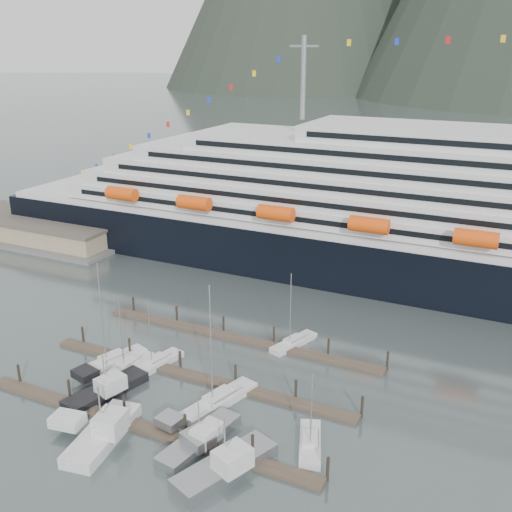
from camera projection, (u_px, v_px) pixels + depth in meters
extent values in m
plane|color=#465351|center=(215.00, 397.00, 80.13)|extent=(1600.00, 1600.00, 0.00)
cube|color=black|center=(468.00, 268.00, 115.25)|extent=(210.00, 28.00, 12.00)
cube|color=silver|center=(472.00, 235.00, 113.08)|extent=(205.80, 27.44, 1.50)
cube|color=silver|center=(502.00, 226.00, 110.17)|extent=(185.00, 26.00, 3.20)
cube|color=black|center=(496.00, 245.00, 99.03)|extent=(175.75, 0.20, 1.00)
cube|color=black|center=(512.00, 227.00, 97.57)|extent=(171.00, 0.20, 1.00)
cylinder|color=gray|center=(303.00, 78.00, 118.14)|extent=(1.00, 1.00, 16.00)
cylinder|color=#FF4F0D|center=(122.00, 194.00, 127.69)|extent=(7.00, 2.80, 2.80)
cylinder|color=#FF4F0D|center=(194.00, 203.00, 120.31)|extent=(7.00, 2.80, 2.80)
cylinder|color=#FF4F0D|center=(276.00, 213.00, 112.94)|extent=(7.00, 2.80, 2.80)
cylinder|color=#FF4F0D|center=(369.00, 225.00, 105.57)|extent=(7.00, 2.80, 2.80)
cylinder|color=#FF4F0D|center=(476.00, 239.00, 98.19)|extent=(7.00, 2.80, 2.80)
cube|color=#595956|center=(42.00, 238.00, 145.18)|extent=(46.00, 20.00, 1.20)
cube|color=tan|center=(40.00, 229.00, 144.45)|extent=(42.00, 16.00, 5.00)
cube|color=#595147|center=(39.00, 218.00, 143.55)|extent=(43.00, 17.00, 0.60)
cube|color=#463A2D|center=(139.00, 426.00, 73.61)|extent=(48.00, 2.00, 0.50)
cylinder|color=black|center=(19.00, 375.00, 82.76)|extent=(0.36, 0.36, 3.20)
cylinder|color=black|center=(69.00, 390.00, 79.07)|extent=(0.36, 0.36, 3.20)
cylinder|color=black|center=(124.00, 407.00, 75.39)|extent=(0.36, 0.36, 3.20)
cylinder|color=black|center=(185.00, 426.00, 71.70)|extent=(0.36, 0.36, 3.20)
cylinder|color=black|center=(253.00, 447.00, 68.01)|extent=(0.36, 0.36, 3.20)
cylinder|color=black|center=(328.00, 470.00, 64.33)|extent=(0.36, 0.36, 3.20)
cube|color=#463A2D|center=(194.00, 376.00, 84.64)|extent=(48.00, 2.00, 0.50)
cylinder|color=black|center=(83.00, 336.00, 93.80)|extent=(0.36, 0.36, 3.20)
cylinder|color=black|center=(130.00, 348.00, 90.11)|extent=(0.36, 0.36, 3.20)
cylinder|color=black|center=(180.00, 361.00, 86.42)|extent=(0.36, 0.36, 3.20)
cylinder|color=black|center=(235.00, 375.00, 82.74)|extent=(0.36, 0.36, 3.20)
cylinder|color=black|center=(296.00, 391.00, 79.05)|extent=(0.36, 0.36, 3.20)
cylinder|color=black|center=(362.00, 408.00, 75.36)|extent=(0.36, 0.36, 3.20)
cube|color=#463A2D|center=(237.00, 338.00, 95.68)|extent=(48.00, 2.00, 0.50)
cylinder|color=black|center=(133.00, 305.00, 104.83)|extent=(0.36, 0.36, 3.20)
cylinder|color=black|center=(177.00, 315.00, 101.15)|extent=(0.36, 0.36, 3.20)
cylinder|color=black|center=(224.00, 325.00, 97.46)|extent=(0.36, 0.36, 3.20)
cylinder|color=black|center=(274.00, 336.00, 93.77)|extent=(0.36, 0.36, 3.20)
cylinder|color=black|center=(328.00, 348.00, 90.09)|extent=(0.36, 0.36, 3.20)
cylinder|color=black|center=(387.00, 361.00, 86.40)|extent=(0.36, 0.36, 3.20)
cube|color=silver|center=(129.00, 368.00, 86.83)|extent=(3.23, 9.13, 1.39)
cube|color=silver|center=(128.00, 363.00, 86.53)|extent=(2.21, 3.27, 0.80)
cylinder|color=gray|center=(121.00, 332.00, 84.05)|extent=(0.16, 0.16, 10.95)
cube|color=silver|center=(113.00, 363.00, 88.21)|extent=(6.08, 11.02, 1.50)
cube|color=silver|center=(112.00, 357.00, 87.89)|extent=(3.23, 4.23, 0.86)
cylinder|color=gray|center=(102.00, 314.00, 84.72)|extent=(0.17, 0.17, 15.21)
cube|color=silver|center=(157.00, 364.00, 87.80)|extent=(4.34, 9.30, 1.32)
cube|color=silver|center=(156.00, 359.00, 87.52)|extent=(2.52, 3.48, 0.76)
cylinder|color=gray|center=(150.00, 332.00, 85.27)|extent=(0.15, 0.15, 9.97)
cube|color=silver|center=(219.00, 403.00, 78.43)|extent=(6.04, 12.36, 1.53)
cube|color=silver|center=(219.00, 396.00, 78.10)|extent=(3.26, 4.65, 0.88)
cylinder|color=gray|center=(211.00, 346.00, 74.63)|extent=(0.18, 0.18, 16.27)
cube|color=silver|center=(294.00, 344.00, 93.86)|extent=(5.03, 9.31, 1.21)
cube|color=silver|center=(294.00, 340.00, 93.61)|extent=(2.65, 3.56, 0.69)
cylinder|color=gray|center=(291.00, 309.00, 91.15)|extent=(0.14, 0.14, 11.55)
cube|color=silver|center=(310.00, 445.00, 70.10)|extent=(5.22, 8.80, 1.32)
cube|color=silver|center=(310.00, 439.00, 69.82)|extent=(2.79, 3.43, 0.75)
cylinder|color=gray|center=(311.00, 411.00, 67.55)|extent=(0.15, 0.15, 9.33)
cube|color=black|center=(106.00, 392.00, 80.57)|extent=(6.23, 12.55, 1.86)
cube|color=black|center=(85.00, 374.00, 82.98)|extent=(3.72, 3.36, 1.12)
cube|color=silver|center=(111.00, 384.00, 79.24)|extent=(3.42, 4.16, 2.05)
cube|color=black|center=(110.00, 379.00, 78.99)|extent=(3.18, 3.88, 0.47)
cylinder|color=gray|center=(104.00, 370.00, 79.45)|extent=(0.15, 0.15, 4.65)
cube|color=silver|center=(103.00, 437.00, 71.36)|extent=(5.93, 12.81, 2.24)
cube|color=silver|center=(67.00, 420.00, 72.14)|extent=(4.19, 3.28, 1.34)
cube|color=silver|center=(111.00, 423.00, 70.28)|extent=(3.68, 4.15, 2.46)
cube|color=black|center=(110.00, 417.00, 69.98)|extent=(3.42, 3.87, 0.56)
cylinder|color=gray|center=(100.00, 408.00, 69.98)|extent=(0.18, 0.18, 5.60)
cube|color=#95989B|center=(200.00, 441.00, 70.60)|extent=(5.13, 12.65, 1.76)
cube|color=#95989B|center=(170.00, 420.00, 72.78)|extent=(3.39, 3.16, 1.05)
cube|color=silver|center=(207.00, 433.00, 69.37)|extent=(3.03, 4.04, 1.93)
cube|color=black|center=(207.00, 428.00, 69.14)|extent=(2.82, 3.77, 0.44)
cylinder|color=gray|center=(199.00, 419.00, 69.54)|extent=(0.14, 0.14, 4.39)
cube|color=#95989B|center=(225.00, 469.00, 66.01)|extent=(8.16, 13.24, 2.12)
cube|color=#95989B|center=(198.00, 439.00, 68.89)|extent=(4.37, 3.91, 1.27)
cube|color=silver|center=(233.00, 459.00, 64.44)|extent=(4.15, 4.63, 2.33)
cube|color=black|center=(232.00, 452.00, 64.16)|extent=(3.86, 4.32, 0.53)
cylinder|color=gray|center=(225.00, 439.00, 64.71)|extent=(0.17, 0.17, 5.30)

